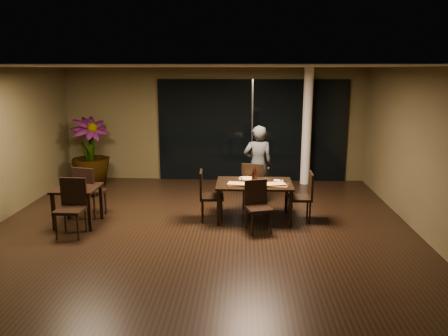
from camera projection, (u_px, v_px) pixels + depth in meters
ground at (201, 232)px, 8.10m from camera, size 8.00×8.00×0.00m
wall_back at (215, 124)px, 11.72m from camera, size 8.00×0.10×3.00m
wall_front at (153, 239)px, 3.83m from camera, size 8.00×0.10×3.00m
wall_right at (431, 155)px, 7.59m from camera, size 0.10×8.00×3.00m
ceiling at (199, 65)px, 7.43m from camera, size 8.00×8.00×0.04m
window_panel at (252, 131)px, 11.62m from camera, size 5.00×0.06×2.70m
column at (307, 127)px, 11.22m from camera, size 0.24×0.24×3.00m
main_table at (254, 186)px, 8.69m from camera, size 1.50×1.00×0.75m
side_table at (77, 194)px, 8.37m from camera, size 0.80×0.80×0.75m
chair_main_far at (254, 183)px, 9.34m from camera, size 0.56×0.56×1.02m
chair_main_near at (257, 203)px, 8.10m from camera, size 0.55×0.55×0.95m
chair_main_left at (207, 193)px, 8.65m from camera, size 0.49×0.49×1.00m
chair_main_right at (304, 194)px, 8.60m from camera, size 0.46×0.46×0.98m
chair_side_far at (88, 189)px, 8.80m from camera, size 0.60×0.60×1.06m
chair_side_near at (72, 204)px, 7.88m from camera, size 0.48×0.48×1.03m
diner at (258, 165)px, 9.69m from camera, size 0.63×0.46×1.76m
potted_plant at (90, 152)px, 11.21m from camera, size 1.35×1.35×1.75m
pizza_board_left at (241, 185)px, 8.48m from camera, size 0.53×0.30×0.01m
pizza_board_right at (272, 185)px, 8.46m from camera, size 0.67×0.41×0.01m
oblong_pizza_left at (241, 184)px, 8.48m from camera, size 0.51×0.29×0.02m
oblong_pizza_right at (272, 184)px, 8.46m from camera, size 0.55×0.35×0.02m
round_pizza at (247, 179)px, 8.97m from camera, size 0.32×0.32×0.01m
bottle_a at (253, 176)px, 8.68m from camera, size 0.06×0.06×0.27m
bottle_b at (255, 176)px, 8.65m from camera, size 0.06×0.06×0.28m
bottle_c at (255, 174)px, 8.78m from camera, size 0.06×0.06×0.29m
tumbler_left at (241, 180)px, 8.73m from camera, size 0.07×0.07×0.08m
tumbler_right at (267, 180)px, 8.73m from camera, size 0.07×0.07×0.08m
napkin_near at (284, 184)px, 8.53m from camera, size 0.19×0.12×0.01m
napkin_far at (278, 181)px, 8.81m from camera, size 0.20×0.15×0.01m
wine_glass_a at (69, 182)px, 8.40m from camera, size 0.07×0.07×0.16m
wine_glass_b at (84, 184)px, 8.25m from camera, size 0.08×0.08×0.17m
side_napkin at (74, 190)px, 8.09m from camera, size 0.19×0.13×0.01m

